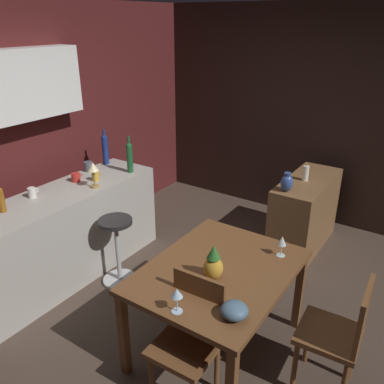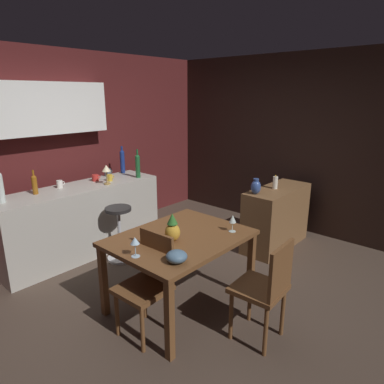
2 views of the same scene
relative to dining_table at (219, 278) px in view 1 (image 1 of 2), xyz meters
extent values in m
plane|color=#47382D|center=(0.16, 0.27, -0.66)|extent=(9.00, 9.00, 0.00)
cube|color=#4C1919|center=(0.16, 2.37, 0.64)|extent=(5.20, 0.10, 2.60)
cube|color=#33231E|center=(2.71, 0.57, 0.64)|extent=(0.10, 4.40, 2.60)
cube|color=brown|center=(0.00, 0.00, 0.06)|extent=(1.26, 0.97, 0.04)
cube|color=brown|center=(-0.58, 0.44, -0.31)|extent=(0.06, 0.06, 0.70)
cube|color=brown|center=(0.58, 0.44, -0.31)|extent=(0.06, 0.06, 0.70)
cube|color=brown|center=(0.58, -0.44, -0.31)|extent=(0.06, 0.06, 0.70)
cube|color=#B2ADA3|center=(0.00, 1.76, -0.21)|extent=(2.10, 0.60, 0.90)
cube|color=brown|center=(1.87, -0.02, -0.25)|extent=(1.10, 0.44, 0.82)
cube|color=brown|center=(-0.52, -0.05, -0.22)|extent=(0.41, 0.41, 0.04)
cube|color=brown|center=(-0.34, -0.04, 0.01)|extent=(0.04, 0.38, 0.46)
cylinder|color=brown|center=(-0.68, 0.10, -0.45)|extent=(0.04, 0.04, 0.42)
cylinder|color=brown|center=(-0.35, -0.20, -0.45)|extent=(0.04, 0.04, 0.42)
cylinder|color=brown|center=(-0.36, 0.12, -0.45)|extent=(0.04, 0.04, 0.42)
cube|color=brown|center=(0.10, -0.81, -0.19)|extent=(0.42, 0.42, 0.04)
cube|color=brown|center=(0.11, -0.98, 0.03)|extent=(0.38, 0.05, 0.44)
cylinder|color=brown|center=(-0.07, -0.65, -0.43)|extent=(0.04, 0.04, 0.45)
cylinder|color=brown|center=(0.25, -0.64, -0.43)|extent=(0.04, 0.04, 0.45)
cylinder|color=brown|center=(0.27, -0.96, -0.43)|extent=(0.04, 0.04, 0.45)
cylinder|color=#262323|center=(0.21, 1.24, 0.01)|extent=(0.32, 0.32, 0.04)
cylinder|color=silver|center=(0.21, 1.24, -0.32)|extent=(0.04, 0.04, 0.65)
cylinder|color=silver|center=(0.21, 1.24, -0.64)|extent=(0.34, 0.34, 0.03)
cylinder|color=silver|center=(0.42, -0.30, 0.09)|extent=(0.07, 0.07, 0.00)
cylinder|color=silver|center=(0.42, -0.30, 0.13)|extent=(0.01, 0.01, 0.09)
cone|color=silver|center=(0.42, -0.30, 0.21)|extent=(0.07, 0.07, 0.07)
cylinder|color=silver|center=(-0.54, -0.02, 0.09)|extent=(0.07, 0.07, 0.00)
cylinder|color=silver|center=(-0.54, -0.02, 0.14)|extent=(0.01, 0.01, 0.11)
cone|color=silver|center=(-0.54, -0.02, 0.23)|extent=(0.08, 0.08, 0.06)
ellipsoid|color=gold|center=(-0.12, -0.02, 0.16)|extent=(0.14, 0.14, 0.16)
cone|color=#2D6B28|center=(-0.12, -0.02, 0.30)|extent=(0.10, 0.10, 0.10)
ellipsoid|color=slate|center=(-0.39, -0.34, 0.13)|extent=(0.17, 0.17, 0.10)
cylinder|color=#1E592D|center=(0.83, 1.59, 0.39)|extent=(0.06, 0.06, 0.29)
sphere|color=#1E592D|center=(0.83, 1.59, 0.53)|extent=(0.06, 0.06, 0.06)
cylinder|color=#1E592D|center=(0.83, 1.59, 0.60)|extent=(0.03, 0.03, 0.09)
cylinder|color=navy|center=(0.87, 1.99, 0.39)|extent=(0.07, 0.07, 0.30)
sphere|color=navy|center=(0.87, 1.99, 0.54)|extent=(0.07, 0.07, 0.07)
cylinder|color=navy|center=(0.87, 1.99, 0.60)|extent=(0.03, 0.03, 0.07)
cylinder|color=#8C5114|center=(-0.50, 1.84, 0.34)|extent=(0.06, 0.06, 0.19)
cylinder|color=red|center=(0.32, 1.86, 0.29)|extent=(0.09, 0.09, 0.09)
torus|color=red|center=(0.37, 1.86, 0.29)|extent=(0.05, 0.01, 0.05)
cylinder|color=gold|center=(0.45, 1.72, 0.29)|extent=(0.07, 0.07, 0.09)
torus|color=gold|center=(0.49, 1.72, 0.29)|extent=(0.05, 0.01, 0.05)
cylinder|color=white|center=(-0.17, 1.89, 0.29)|extent=(0.07, 0.07, 0.09)
torus|color=white|center=(-0.13, 1.89, 0.30)|extent=(0.05, 0.01, 0.05)
cylinder|color=#515660|center=(0.60, 1.98, 0.29)|extent=(0.09, 0.09, 0.10)
torus|color=#515660|center=(0.66, 1.98, 0.30)|extent=(0.05, 0.01, 0.05)
cylinder|color=#A58447|center=(0.31, 1.59, 0.25)|extent=(0.08, 0.08, 0.02)
cylinder|color=#A58447|center=(0.31, 1.59, 0.34)|extent=(0.02, 0.02, 0.15)
cone|color=beige|center=(0.31, 1.59, 0.46)|extent=(0.11, 0.11, 0.08)
cylinder|color=white|center=(1.83, 0.01, 0.24)|extent=(0.06, 0.06, 0.16)
ellipsoid|color=yellow|center=(1.83, 0.01, 0.34)|extent=(0.01, 0.01, 0.03)
ellipsoid|color=#334C8C|center=(1.44, 0.07, 0.25)|extent=(0.12, 0.12, 0.18)
cylinder|color=#334C8C|center=(1.44, 0.07, 0.35)|extent=(0.07, 0.07, 0.02)
camera|label=1|loc=(-2.14, -1.20, 1.76)|focal=37.46mm
camera|label=2|loc=(-2.14, -2.05, 1.37)|focal=31.96mm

